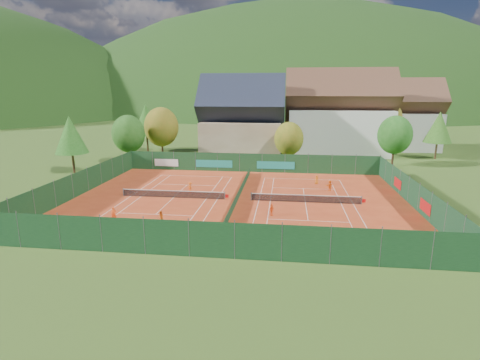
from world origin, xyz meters
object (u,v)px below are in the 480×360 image
Objects in this scene: hotel_block_a at (339,118)px; hotel_block_b at (399,119)px; player_left_mid at (161,217)px; ball_hopper at (366,233)px; player_left_near at (114,214)px; player_left_far at (190,187)px; chalet at (242,123)px; player_right_far_b at (330,186)px; player_right_near at (272,210)px; player_right_far_a at (317,180)px.

hotel_block_a is 1.25× the size of hotel_block_b.
player_left_mid is (-22.60, -44.75, -6.79)m from hotel_block_a.
ball_hopper is 0.54× the size of player_left_near.
hotel_block_b is 12.57× the size of player_left_far.
player_right_far_b is at bearing -59.39° from chalet.
chalet is at bearing 123.41° from player_left_mid.
hotel_block_b is (14.00, 8.00, -0.76)m from hotel_block_a.
player_right_far_b is at bearing -115.91° from hotel_block_b.
player_left_near is (-27.41, -44.95, -6.64)m from hotel_block_a.
player_left_near is at bearing 135.37° from player_right_near.
chalet reaches higher than player_left_mid.
player_right_near is at bearing 147.71° from ball_hopper.
player_left_mid is at bearing 174.37° from ball_hopper.
chalet is at bearing 46.34° from player_left_near.
player_right_far_a is at bearing -119.93° from hotel_block_b.
ball_hopper is at bearing -107.43° from hotel_block_b.
player_left_far is (-3.55, -27.37, -5.94)m from chalet.
player_left_far is at bearing 25.30° from player_right_far_a.
ball_hopper is (-17.16, -54.67, -6.06)m from hotel_block_b.
chalet reaches higher than hotel_block_b.
player_right_far_a is 3.79m from player_right_far_b.
player_left_far reaches higher than ball_hopper.
player_right_far_a is (16.56, 17.95, 0.04)m from player_left_mid.
player_left_near is 4.82m from player_left_mid.
player_right_far_a is at bearing -102.69° from hotel_block_a.
player_left_far is at bearing 85.97° from player_right_near.
player_left_near reaches higher than player_right_near.
player_left_mid is 0.92× the size of player_right_near.
player_left_near is 1.04× the size of player_right_far_b.
hotel_block_a is 16.14m from hotel_block_b.
ball_hopper is 16.42m from player_right_far_b.
player_right_far_b is at bearing 1.22° from player_left_near.
hotel_block_a is 14.56× the size of player_left_near.
player_left_mid reaches higher than ball_hopper.
hotel_block_a is 17.03× the size of player_right_far_a.
hotel_block_b reaches higher than player_right_far_b.
player_right_near reaches higher than ball_hopper.
hotel_block_a is 31.38m from player_right_far_b.
player_right_near is at bearing -78.38° from chalet.
ball_hopper is at bearing 178.35° from player_left_far.
player_right_far_b reaches higher than player_right_near.
player_left_mid is 0.93× the size of player_right_far_a.
player_right_far_a is at bearing 8.85° from player_left_near.
ball_hopper is 0.58× the size of player_left_far.
player_left_far reaches higher than player_right_far_a.
chalet is 12.61× the size of player_right_near.
player_left_far is at bearing -97.38° from chalet.
player_left_near is at bearing -102.19° from chalet.
player_right_far_a is (-2.88, 19.86, 0.08)m from ball_hopper.
hotel_block_a reaches higher than hotel_block_b.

